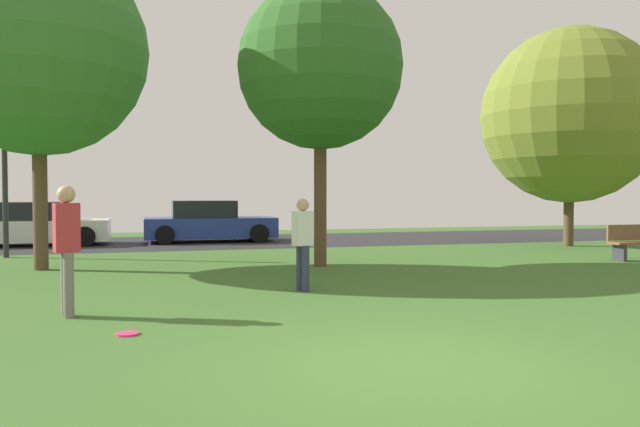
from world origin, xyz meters
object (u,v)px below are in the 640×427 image
(oak_tree_right, at_px, (570,116))
(parked_car_blue, at_px, (209,223))
(person_catcher, at_px, (303,241))
(oak_tree_center, at_px, (320,67))
(parked_car_white, at_px, (33,226))
(frisbee_disc, at_px, (127,334))
(street_lamp_post, at_px, (5,172))
(oak_tree_left, at_px, (38,49))
(park_bench, at_px, (637,242))
(person_thrower, at_px, (67,243))

(oak_tree_right, relative_size, parked_car_blue, 1.55)
(parked_car_blue, bearing_deg, person_catcher, -87.08)
(oak_tree_right, distance_m, parked_car_blue, 12.53)
(oak_tree_center, bearing_deg, parked_car_white, 133.49)
(frisbee_disc, bearing_deg, parked_car_blue, 80.92)
(oak_tree_center, relative_size, street_lamp_post, 1.45)
(oak_tree_left, distance_m, park_bench, 15.05)
(oak_tree_left, bearing_deg, person_catcher, -42.05)
(oak_tree_right, xyz_separation_m, parked_car_blue, (-11.00, 4.86, -3.52))
(oak_tree_center, xyz_separation_m, parked_car_blue, (-1.84, 7.97, -3.95))
(person_catcher, bearing_deg, oak_tree_center, -129.73)
(oak_tree_left, bearing_deg, person_thrower, -77.70)
(oak_tree_right, bearing_deg, oak_tree_center, -161.23)
(oak_tree_center, distance_m, person_catcher, 5.20)
(oak_tree_center, height_order, person_thrower, oak_tree_center)
(person_thrower, distance_m, parked_car_blue, 13.04)
(parked_car_white, bearing_deg, street_lamp_post, -90.28)
(oak_tree_center, distance_m, parked_car_blue, 9.09)
(parked_car_white, relative_size, park_bench, 2.85)
(oak_tree_left, xyz_separation_m, parked_car_white, (-1.32, 6.88, -4.23))
(oak_tree_left, height_order, person_catcher, oak_tree_left)
(person_catcher, bearing_deg, person_thrower, -0.00)
(person_thrower, height_order, park_bench, person_thrower)
(frisbee_disc, bearing_deg, oak_tree_left, 106.43)
(oak_tree_right, height_order, frisbee_disc, oak_tree_right)
(oak_tree_center, bearing_deg, frisbee_disc, -124.08)
(frisbee_disc, height_order, street_lamp_post, street_lamp_post)
(parked_car_white, xyz_separation_m, street_lamp_post, (-0.02, -3.82, 1.61))
(oak_tree_left, height_order, parked_car_blue, oak_tree_left)
(oak_tree_right, distance_m, person_catcher, 12.72)
(parked_car_blue, relative_size, park_bench, 2.80)
(park_bench, bearing_deg, oak_tree_left, -7.70)
(person_thrower, xyz_separation_m, frisbee_disc, (0.83, -1.34, -1.00))
(oak_tree_left, relative_size, person_thrower, 4.00)
(person_catcher, height_order, frisbee_disc, person_catcher)
(street_lamp_post, bearing_deg, oak_tree_center, -28.47)
(oak_tree_center, height_order, person_catcher, oak_tree_center)
(person_catcher, distance_m, park_bench, 9.70)
(oak_tree_left, height_order, street_lamp_post, oak_tree_left)
(person_thrower, relative_size, park_bench, 1.13)
(parked_car_blue, bearing_deg, parked_car_white, -179.10)
(oak_tree_left, distance_m, frisbee_disc, 8.80)
(parked_car_blue, height_order, park_bench, parked_car_blue)
(oak_tree_center, height_order, parked_car_blue, oak_tree_center)
(person_thrower, bearing_deg, parked_car_white, 82.10)
(oak_tree_left, bearing_deg, street_lamp_post, 113.67)
(person_thrower, relative_size, parked_car_white, 0.40)
(person_catcher, height_order, street_lamp_post, street_lamp_post)
(oak_tree_left, bearing_deg, park_bench, -7.70)
(parked_car_blue, distance_m, street_lamp_post, 7.06)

